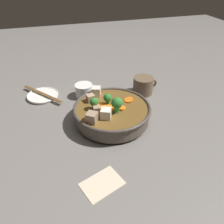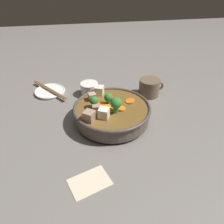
% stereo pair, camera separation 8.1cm
% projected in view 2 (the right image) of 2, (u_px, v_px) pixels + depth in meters
% --- Properties ---
extents(ground_plane, '(3.00, 3.00, 0.00)m').
position_uv_depth(ground_plane, '(112.00, 121.00, 0.83)').
color(ground_plane, slate).
extents(stirfry_bowl, '(0.29, 0.29, 0.12)m').
position_uv_depth(stirfry_bowl, '(112.00, 112.00, 0.81)').
color(stirfry_bowl, '#51473D').
rests_on(stirfry_bowl, ground_plane).
extents(side_saucer, '(0.14, 0.14, 0.01)m').
position_uv_depth(side_saucer, '(50.00, 91.00, 1.00)').
color(side_saucer, white).
rests_on(side_saucer, ground_plane).
extents(tea_cup, '(0.08, 0.08, 0.06)m').
position_uv_depth(tea_cup, '(89.00, 89.00, 0.97)').
color(tea_cup, white).
rests_on(tea_cup, ground_plane).
extents(dark_mug, '(0.11, 0.09, 0.08)m').
position_uv_depth(dark_mug, '(149.00, 87.00, 0.96)').
color(dark_mug, brown).
rests_on(dark_mug, ground_plane).
extents(napkin, '(0.13, 0.11, 0.00)m').
position_uv_depth(napkin, '(90.00, 182.00, 0.60)').
color(napkin, beige).
rests_on(napkin, ground_plane).
extents(chopsticks_pair, '(0.16, 0.19, 0.01)m').
position_uv_depth(chopsticks_pair, '(50.00, 90.00, 0.99)').
color(chopsticks_pair, olive).
rests_on(chopsticks_pair, side_saucer).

